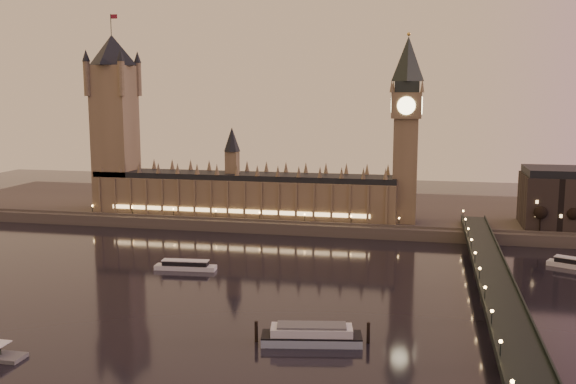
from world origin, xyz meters
name	(u,v)px	position (x,y,z in m)	size (l,w,h in m)	color
ground	(254,290)	(0.00, 0.00, 0.00)	(700.00, 700.00, 0.00)	black
far_embankment	(368,212)	(30.00, 165.00, 3.00)	(560.00, 130.00, 6.00)	#423D35
palace_of_westminster	(242,189)	(-40.12, 120.99, 21.71)	(180.00, 26.62, 52.00)	brown
victoria_tower	(114,113)	(-120.00, 121.00, 65.79)	(31.68, 31.68, 118.00)	brown
big_ben	(406,118)	(53.99, 120.99, 63.95)	(17.68, 17.68, 104.00)	brown
westminster_bridge	(495,291)	(91.61, 0.00, 5.52)	(13.20, 260.00, 15.30)	black
bare_tree_0	(542,213)	(124.55, 109.00, 16.38)	(6.82, 6.82, 13.88)	black
bare_tree_1	(573,214)	(139.92, 109.00, 16.38)	(6.82, 6.82, 13.88)	black
cruise_boat_a	(185,265)	(-37.34, 21.93, 1.92)	(27.71, 8.37, 4.37)	silver
moored_barge	(312,335)	(32.50, -50.17, 2.79)	(35.49, 14.31, 6.61)	#95A9BE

